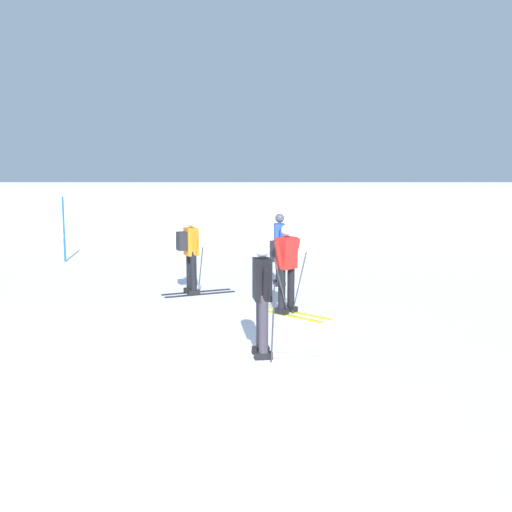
{
  "coord_description": "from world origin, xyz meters",
  "views": [
    {
      "loc": [
        2.26,
        -8.33,
        2.78
      ],
      "look_at": [
        2.21,
        4.54,
        0.9
      ],
      "focal_mm": 42.95,
      "sensor_mm": 36.0,
      "label": 1
    }
  ],
  "objects_px": {
    "skier_blue": "(282,247)",
    "trail_marker_pole": "(66,229)",
    "skier_orange": "(193,251)",
    "skier_red": "(288,264)",
    "skier_black": "(265,296)"
  },
  "relations": [
    {
      "from": "skier_red",
      "to": "skier_blue",
      "type": "height_order",
      "value": "same"
    },
    {
      "from": "skier_red",
      "to": "skier_blue",
      "type": "xyz_separation_m",
      "value": [
        -0.0,
        2.71,
        -0.04
      ]
    },
    {
      "from": "skier_black",
      "to": "trail_marker_pole",
      "type": "xyz_separation_m",
      "value": [
        -5.74,
        9.18,
        0.05
      ]
    },
    {
      "from": "skier_orange",
      "to": "trail_marker_pole",
      "type": "distance_m",
      "value": 6.29
    },
    {
      "from": "skier_red",
      "to": "skier_blue",
      "type": "bearing_deg",
      "value": 90.05
    },
    {
      "from": "skier_blue",
      "to": "trail_marker_pole",
      "type": "xyz_separation_m",
      "value": [
        -6.2,
        3.73,
        0.05
      ]
    },
    {
      "from": "skier_blue",
      "to": "skier_black",
      "type": "distance_m",
      "value": 5.47
    },
    {
      "from": "skier_black",
      "to": "trail_marker_pole",
      "type": "relative_size",
      "value": 0.89
    },
    {
      "from": "skier_blue",
      "to": "trail_marker_pole",
      "type": "height_order",
      "value": "trail_marker_pole"
    },
    {
      "from": "skier_red",
      "to": "skier_orange",
      "type": "xyz_separation_m",
      "value": [
        -2.0,
        1.76,
        0.0
      ]
    },
    {
      "from": "skier_red",
      "to": "skier_blue",
      "type": "distance_m",
      "value": 2.71
    },
    {
      "from": "skier_black",
      "to": "skier_red",
      "type": "bearing_deg",
      "value": 80.42
    },
    {
      "from": "skier_orange",
      "to": "trail_marker_pole",
      "type": "relative_size",
      "value": 0.89
    },
    {
      "from": "skier_blue",
      "to": "skier_orange",
      "type": "bearing_deg",
      "value": -154.56
    },
    {
      "from": "skier_blue",
      "to": "skier_orange",
      "type": "distance_m",
      "value": 2.21
    }
  ]
}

